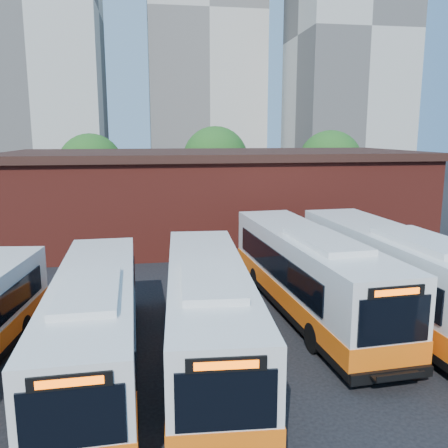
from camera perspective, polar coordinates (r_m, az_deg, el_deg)
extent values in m
plane|color=black|center=(16.39, 9.28, -17.01)|extent=(220.00, 220.00, 0.00)
cylinder|color=black|center=(19.65, -22.99, -11.41)|extent=(0.41, 0.96, 0.93)
cube|color=silver|center=(16.07, -15.24, -11.06)|extent=(2.83, 11.77, 2.78)
cube|color=orange|center=(16.38, -15.09, -13.68)|extent=(2.88, 11.82, 0.68)
cube|color=black|center=(16.58, -15.01, -15.21)|extent=(2.87, 11.81, 0.24)
cube|color=black|center=(10.70, -17.77, -21.39)|extent=(2.11, 0.12, 1.32)
cube|color=black|center=(10.29, -18.05, -17.59)|extent=(1.66, 0.11, 0.31)
cube|color=#FF5905|center=(10.26, -18.07, -17.68)|extent=(1.32, 0.06, 0.18)
cube|color=black|center=(16.49, -19.64, -9.75)|extent=(0.32, 9.12, 1.02)
cube|color=black|center=(16.28, -10.67, -9.56)|extent=(0.32, 9.12, 1.02)
cube|color=silver|center=(14.19, -15.97, -7.66)|extent=(1.81, 4.14, 0.21)
cylinder|color=black|center=(13.82, -21.03, -21.01)|extent=(0.34, 0.98, 0.97)
cylinder|color=black|center=(13.59, -10.98, -21.02)|extent=(0.34, 0.98, 0.97)
cylinder|color=black|center=(19.53, -17.73, -11.13)|extent=(0.34, 0.98, 0.97)
cylinder|color=black|center=(19.37, -10.98, -10.98)|extent=(0.34, 0.98, 0.97)
cube|color=silver|center=(16.25, -1.95, -10.19)|extent=(3.31, 12.24, 2.87)
cube|color=orange|center=(16.56, -1.93, -12.88)|extent=(3.36, 12.29, 0.71)
cube|color=black|center=(16.77, -1.92, -14.45)|extent=(3.35, 12.28, 0.25)
cube|color=black|center=(10.66, 0.27, -20.53)|extent=(2.19, 0.19, 1.36)
cube|color=black|center=(10.24, 0.28, -16.56)|extent=(1.72, 0.17, 0.32)
cube|color=#FF5905|center=(10.21, 0.30, -16.65)|extent=(1.36, 0.10, 0.18)
cube|color=black|center=(16.51, -6.65, -8.89)|extent=(0.63, 9.43, 1.06)
cube|color=black|center=(16.66, 2.51, -8.64)|extent=(0.63, 9.43, 1.06)
cube|color=silver|center=(14.32, -1.60, -6.60)|extent=(2.01, 4.34, 0.22)
cylinder|color=black|center=(13.70, -6.13, -20.51)|extent=(0.38, 1.03, 1.01)
cylinder|color=black|center=(13.86, 4.18, -20.08)|extent=(0.38, 1.03, 1.01)
cylinder|color=black|center=(19.70, -5.98, -10.40)|extent=(0.38, 1.03, 1.01)
cylinder|color=black|center=(19.81, 0.88, -10.21)|extent=(0.38, 1.03, 1.01)
cube|color=silver|center=(20.60, 10.05, -5.44)|extent=(3.58, 13.03, 3.06)
cube|color=orange|center=(20.87, 9.97, -7.77)|extent=(3.63, 13.08, 0.75)
cube|color=black|center=(21.04, 9.93, -9.16)|extent=(3.62, 13.07, 0.27)
cube|color=black|center=(15.09, 19.81, -10.87)|extent=(2.32, 0.22, 1.45)
cube|color=black|center=(14.79, 20.05, -7.67)|extent=(1.82, 0.18, 0.34)
cube|color=#FF5905|center=(14.76, 20.13, -7.72)|extent=(1.45, 0.12, 0.19)
cube|color=black|center=(15.74, 19.52, -16.78)|extent=(2.74, 0.33, 0.34)
cube|color=black|center=(15.51, 20.05, -16.81)|extent=(1.58, 0.51, 0.06)
cube|color=black|center=(15.34, 20.48, -16.85)|extent=(1.56, 0.15, 0.19)
cube|color=black|center=(20.42, 5.99, -4.61)|extent=(0.71, 10.02, 1.13)
cube|color=black|center=(21.47, 13.08, -4.08)|extent=(0.71, 10.02, 1.13)
cube|color=silver|center=(18.78, 12.12, -1.95)|extent=(2.15, 4.62, 0.24)
cylinder|color=black|center=(17.46, 10.81, -13.30)|extent=(0.41, 1.09, 1.07)
cylinder|color=black|center=(18.54, 18.01, -12.18)|extent=(0.41, 1.09, 1.07)
cylinder|color=black|center=(23.68, 3.92, -6.59)|extent=(0.41, 1.09, 1.07)
cylinder|color=black|center=(24.49, 9.51, -6.13)|extent=(0.41, 1.09, 1.07)
cube|color=silver|center=(20.96, 20.12, -5.45)|extent=(3.58, 13.52, 3.18)
cube|color=orange|center=(21.23, 19.96, -7.84)|extent=(3.64, 13.58, 0.78)
cube|color=black|center=(21.41, 19.86, -9.25)|extent=(3.63, 13.57, 0.28)
cube|color=black|center=(20.53, 16.08, -4.65)|extent=(0.63, 10.43, 1.17)
cube|color=black|center=(22.03, 22.75, -4.03)|extent=(0.63, 10.43, 1.17)
cube|color=silver|center=(19.22, 23.09, -1.87)|extent=(2.19, 4.78, 0.25)
cylinder|color=black|center=(17.80, 22.86, -13.43)|extent=(0.42, 1.13, 1.12)
cylinder|color=black|center=(23.75, 12.64, -6.73)|extent=(0.42, 1.13, 1.12)
cylinder|color=black|center=(24.92, 18.05, -6.18)|extent=(0.42, 1.13, 1.12)
cube|color=maroon|center=(34.36, -1.06, 3.11)|extent=(28.00, 12.00, 6.00)
cube|color=black|center=(34.08, -1.08, 8.36)|extent=(28.60, 12.60, 0.50)
cube|color=black|center=(29.46, 6.39, -1.82)|extent=(1.20, 0.08, 2.40)
cylinder|color=#382314|center=(46.44, -15.52, 2.68)|extent=(0.36, 0.36, 2.70)
sphere|color=#17541C|center=(46.11, -15.72, 6.74)|extent=(6.00, 6.00, 6.00)
cylinder|color=#382314|center=(48.58, -1.04, 3.56)|extent=(0.36, 0.36, 2.95)
sphere|color=#17541C|center=(48.26, -1.05, 7.82)|extent=(6.56, 6.56, 6.56)
cylinder|color=#382314|center=(48.51, 12.47, 3.21)|extent=(0.36, 0.36, 2.81)
sphere|color=#17541C|center=(48.19, 12.64, 7.26)|extent=(6.24, 6.24, 6.24)
cube|color=beige|center=(89.66, -21.74, 22.92)|extent=(20.00, 18.00, 55.00)
cube|color=beige|center=(102.87, -2.53, 23.39)|extent=(22.00, 20.00, 60.00)
cube|color=beige|center=(90.30, 14.70, 20.95)|extent=(18.00, 18.00, 48.00)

